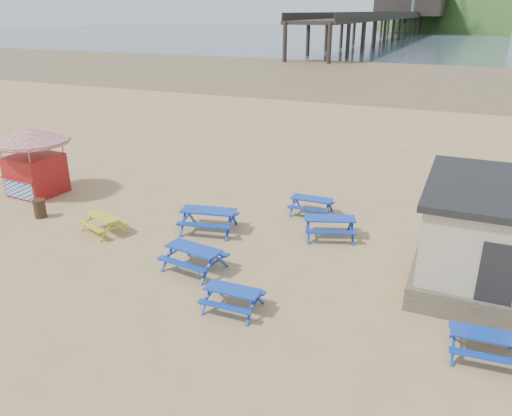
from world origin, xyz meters
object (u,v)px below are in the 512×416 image
at_px(picnic_table_blue_a, 209,220).
at_px(picnic_table_yellow, 104,224).
at_px(ice_cream_kiosk, 32,153).
at_px(litter_bin, 40,208).
at_px(picnic_table_blue_b, 311,206).

distance_m(picnic_table_blue_a, picnic_table_yellow, 3.97).
xyz_separation_m(ice_cream_kiosk, litter_bin, (2.24, -2.10, -1.55)).
distance_m(picnic_table_blue_a, ice_cream_kiosk, 9.30).
relative_size(picnic_table_yellow, ice_cream_kiosk, 0.52).
bearing_deg(ice_cream_kiosk, litter_bin, -39.23).
xyz_separation_m(picnic_table_blue_a, litter_bin, (-6.92, -1.55, -0.05)).
bearing_deg(picnic_table_blue_a, ice_cream_kiosk, 165.00).
xyz_separation_m(picnic_table_yellow, litter_bin, (-3.33, 0.14, 0.05)).
bearing_deg(picnic_table_blue_b, picnic_table_yellow, -144.78).
xyz_separation_m(picnic_table_blue_a, ice_cream_kiosk, (-9.16, 0.54, 1.50)).
relative_size(picnic_table_blue_a, litter_bin, 3.11).
distance_m(picnic_table_blue_b, ice_cream_kiosk, 12.60).
xyz_separation_m(picnic_table_blue_b, litter_bin, (-9.98, -4.73, 0.03)).
height_order(picnic_table_blue_b, picnic_table_yellow, picnic_table_blue_b).
height_order(picnic_table_blue_a, litter_bin, picnic_table_blue_a).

